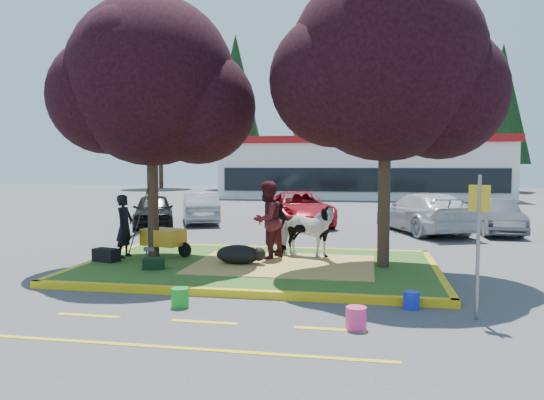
% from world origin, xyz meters
% --- Properties ---
extents(ground, '(90.00, 90.00, 0.00)m').
position_xyz_m(ground, '(0.00, 0.00, 0.00)').
color(ground, '#424244').
rests_on(ground, ground).
extents(median_island, '(8.00, 5.00, 0.15)m').
position_xyz_m(median_island, '(0.00, 0.00, 0.07)').
color(median_island, '#2B5219').
rests_on(median_island, ground).
extents(curb_near, '(8.30, 0.16, 0.15)m').
position_xyz_m(curb_near, '(0.00, -2.58, 0.07)').
color(curb_near, yellow).
rests_on(curb_near, ground).
extents(curb_far, '(8.30, 0.16, 0.15)m').
position_xyz_m(curb_far, '(0.00, 2.58, 0.07)').
color(curb_far, yellow).
rests_on(curb_far, ground).
extents(curb_left, '(0.16, 5.30, 0.15)m').
position_xyz_m(curb_left, '(-4.08, 0.00, 0.07)').
color(curb_left, yellow).
rests_on(curb_left, ground).
extents(curb_right, '(0.16, 5.30, 0.15)m').
position_xyz_m(curb_right, '(4.08, 0.00, 0.07)').
color(curb_right, yellow).
rests_on(curb_right, ground).
extents(straw_bedding, '(4.20, 3.00, 0.01)m').
position_xyz_m(straw_bedding, '(0.60, 0.00, 0.15)').
color(straw_bedding, tan).
rests_on(straw_bedding, median_island).
extents(tree_purple_left, '(5.06, 4.20, 6.51)m').
position_xyz_m(tree_purple_left, '(-2.78, 0.38, 4.36)').
color(tree_purple_left, black).
rests_on(tree_purple_left, median_island).
extents(tree_purple_right, '(5.30, 4.40, 6.82)m').
position_xyz_m(tree_purple_right, '(2.92, 0.18, 4.56)').
color(tree_purple_right, black).
rests_on(tree_purple_right, median_island).
extents(fire_lane_stripe_a, '(1.10, 0.12, 0.01)m').
position_xyz_m(fire_lane_stripe_a, '(-2.00, -4.20, 0.00)').
color(fire_lane_stripe_a, yellow).
rests_on(fire_lane_stripe_a, ground).
extents(fire_lane_stripe_b, '(1.10, 0.12, 0.01)m').
position_xyz_m(fire_lane_stripe_b, '(0.00, -4.20, 0.00)').
color(fire_lane_stripe_b, yellow).
rests_on(fire_lane_stripe_b, ground).
extents(fire_lane_stripe_c, '(1.10, 0.12, 0.01)m').
position_xyz_m(fire_lane_stripe_c, '(2.00, -4.20, 0.00)').
color(fire_lane_stripe_c, yellow).
rests_on(fire_lane_stripe_c, ground).
extents(fire_lane_long, '(6.00, 0.10, 0.01)m').
position_xyz_m(fire_lane_long, '(0.00, -5.40, 0.00)').
color(fire_lane_long, yellow).
rests_on(fire_lane_long, ground).
extents(retail_building, '(20.40, 8.40, 4.40)m').
position_xyz_m(retail_building, '(2.00, 27.98, 2.25)').
color(retail_building, silver).
rests_on(retail_building, ground).
extents(treeline, '(46.58, 7.80, 14.63)m').
position_xyz_m(treeline, '(1.23, 37.61, 7.73)').
color(treeline, black).
rests_on(treeline, ground).
extents(cow, '(1.75, 1.15, 1.36)m').
position_xyz_m(cow, '(1.01, 1.00, 0.83)').
color(cow, white).
rests_on(cow, median_island).
extents(calf, '(1.12, 0.73, 0.46)m').
position_xyz_m(calf, '(-0.46, -0.13, 0.38)').
color(calf, black).
rests_on(calf, median_island).
extents(handler, '(0.41, 0.60, 1.59)m').
position_xyz_m(handler, '(-3.51, 0.26, 0.94)').
color(handler, black).
rests_on(handler, median_island).
extents(visitor_a, '(1.08, 1.17, 1.94)m').
position_xyz_m(visitor_a, '(0.07, 0.72, 1.12)').
color(visitor_a, '#4B151D').
rests_on(visitor_a, median_island).
extents(visitor_b, '(0.64, 0.87, 1.37)m').
position_xyz_m(visitor_b, '(0.25, 1.54, 0.84)').
color(visitor_b, black).
rests_on(visitor_b, median_island).
extents(wheelbarrow, '(1.86, 0.91, 0.70)m').
position_xyz_m(wheelbarrow, '(-2.58, 0.55, 0.63)').
color(wheelbarrow, black).
rests_on(wheelbarrow, median_island).
extents(gear_bag_dark, '(0.68, 0.48, 0.31)m').
position_xyz_m(gear_bag_dark, '(-3.70, -0.37, 0.31)').
color(gear_bag_dark, black).
rests_on(gear_bag_dark, median_island).
extents(gear_bag_green, '(0.54, 0.43, 0.25)m').
position_xyz_m(gear_bag_green, '(-2.19, -1.05, 0.28)').
color(gear_bag_green, black).
rests_on(gear_bag_green, median_island).
extents(sign_post, '(0.32, 0.15, 2.35)m').
position_xyz_m(sign_post, '(4.30, -3.26, 1.44)').
color(sign_post, slate).
rests_on(sign_post, ground).
extents(bucket_green, '(0.35, 0.35, 0.34)m').
position_xyz_m(bucket_green, '(-0.69, -3.42, 0.17)').
color(bucket_green, '#189C24').
rests_on(bucket_green, ground).
extents(bucket_pink, '(0.42, 0.42, 0.34)m').
position_xyz_m(bucket_pink, '(2.40, -4.11, 0.17)').
color(bucket_pink, '#EC347E').
rests_on(bucket_pink, ground).
extents(bucket_blue, '(0.37, 0.37, 0.31)m').
position_xyz_m(bucket_blue, '(3.31, -2.80, 0.15)').
color(bucket_blue, '#192DCA').
rests_on(bucket_blue, ground).
extents(car_black, '(2.82, 4.08, 1.29)m').
position_xyz_m(car_black, '(-5.91, 7.68, 0.65)').
color(car_black, black).
rests_on(car_black, ground).
extents(car_silver, '(2.72, 4.13, 1.29)m').
position_xyz_m(car_silver, '(-4.46, 9.24, 0.64)').
color(car_silver, gray).
rests_on(car_silver, ground).
extents(car_red, '(3.76, 5.38, 1.36)m').
position_xyz_m(car_red, '(-0.25, 9.24, 0.68)').
color(car_red, '#A70D19').
rests_on(car_red, ground).
extents(car_white, '(3.69, 5.39, 1.45)m').
position_xyz_m(car_white, '(4.50, 7.77, 0.72)').
color(car_white, silver).
rests_on(car_white, ground).
extents(car_grey, '(1.41, 3.78, 1.23)m').
position_xyz_m(car_grey, '(7.03, 7.93, 0.62)').
color(car_grey, '#4F5055').
rests_on(car_grey, ground).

